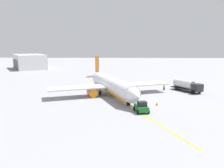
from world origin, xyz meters
name	(u,v)px	position (x,y,z in m)	size (l,w,h in m)	color
ground_plane	(112,96)	(0.00, 0.00, 0.00)	(400.00, 400.00, 0.00)	#939399
airplane	(111,85)	(-0.47, -0.18, 2.65)	(32.04, 31.28, 9.65)	white
fuel_tanker	(187,85)	(-6.23, 20.63, 1.72)	(9.74, 7.00, 3.15)	#2D2D33
pushback_tug	(141,107)	(14.60, 6.15, 1.01)	(3.93, 2.93, 2.20)	#196B28
refueling_worker	(164,87)	(-7.99, 14.72, 0.82)	(0.56, 0.42, 1.71)	navy
safety_cone_nose	(157,104)	(9.35, 9.91, 0.33)	(0.59, 0.59, 0.66)	#F2590F
distant_hangar	(29,62)	(-69.79, -49.79, 4.03)	(29.45, 25.85, 8.06)	silver
taxi_line_marking	(112,96)	(0.00, 0.00, 0.01)	(65.27, 0.30, 0.01)	yellow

